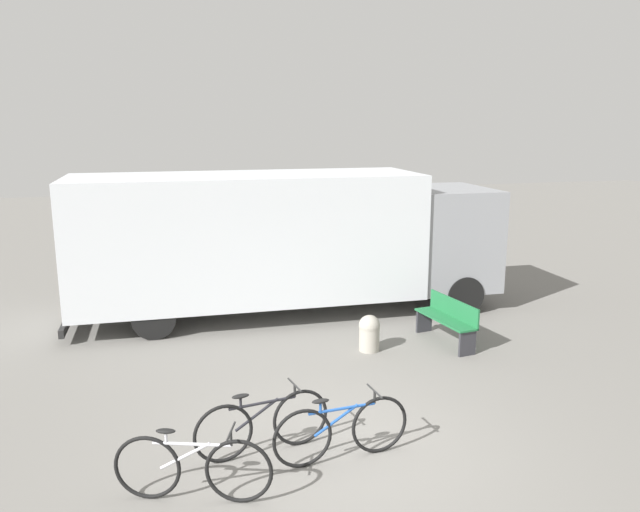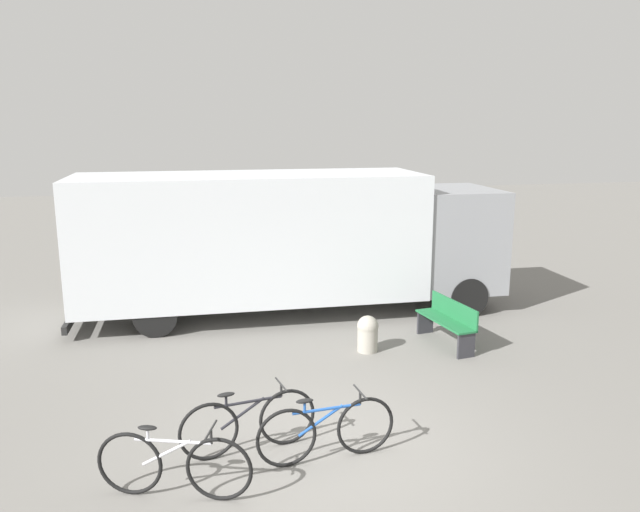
{
  "view_description": "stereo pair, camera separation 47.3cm",
  "coord_description": "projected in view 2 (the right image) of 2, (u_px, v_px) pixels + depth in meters",
  "views": [
    {
      "loc": [
        -2.08,
        -6.88,
        4.12
      ],
      "look_at": [
        0.88,
        4.31,
        1.59
      ],
      "focal_mm": 35.0,
      "sensor_mm": 36.0,
      "label": 1
    },
    {
      "loc": [
        -1.62,
        -7.0,
        4.12
      ],
      "look_at": [
        0.88,
        4.31,
        1.59
      ],
      "focal_mm": 35.0,
      "sensor_mm": 36.0,
      "label": 2
    }
  ],
  "objects": [
    {
      "name": "bicycle_middle",
      "position": [
        249.0,
        423.0,
        7.84
      ],
      "size": [
        1.76,
        0.46,
        0.85
      ],
      "rotation": [
        0.0,
        0.0,
        0.17
      ],
      "color": "black",
      "rests_on": "ground"
    },
    {
      "name": "bicycle_near",
      "position": [
        174.0,
        465.0,
        6.88
      ],
      "size": [
        1.7,
        0.66,
        0.85
      ],
      "rotation": [
        0.0,
        0.0,
        -0.33
      ],
      "color": "black",
      "rests_on": "ground"
    },
    {
      "name": "park_bench",
      "position": [
        448.0,
        320.0,
        11.61
      ],
      "size": [
        0.62,
        1.55,
        0.84
      ],
      "rotation": [
        0.0,
        0.0,
        1.72
      ],
      "color": "#1E6638",
      "rests_on": "ground"
    },
    {
      "name": "delivery_truck",
      "position": [
        287.0,
        237.0,
        13.34
      ],
      "size": [
        9.16,
        2.48,
        3.03
      ],
      "rotation": [
        0.0,
        0.0,
        -0.02
      ],
      "color": "silver",
      "rests_on": "ground"
    },
    {
      "name": "ground_plane",
      "position": [
        326.0,
        453.0,
        7.89
      ],
      "size": [
        60.0,
        60.0,
        0.0
      ],
      "primitive_type": "plane",
      "color": "slate"
    },
    {
      "name": "bollard_near_bench",
      "position": [
        368.0,
        333.0,
        11.29
      ],
      "size": [
        0.39,
        0.39,
        0.67
      ],
      "color": "#9E998C",
      "rests_on": "ground"
    },
    {
      "name": "bicycle_far",
      "position": [
        326.0,
        430.0,
        7.64
      ],
      "size": [
        1.77,
        0.44,
        0.85
      ],
      "rotation": [
        0.0,
        0.0,
        0.09
      ],
      "color": "black",
      "rests_on": "ground"
    }
  ]
}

